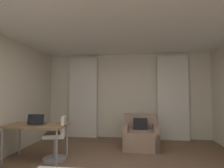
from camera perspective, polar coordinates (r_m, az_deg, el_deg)
wall_window at (r=5.54m, az=4.78°, el=-3.75°), size 5.12×0.06×2.60m
ceiling at (r=2.82m, az=1.78°, el=23.67°), size 5.12×6.12×0.06m
curtain_left_panel at (r=5.64m, az=-9.40°, el=-4.21°), size 0.90×0.06×2.50m
curtain_right_panel at (r=5.53m, az=19.15°, el=-4.10°), size 0.90×0.06×2.50m
armchair at (r=4.68m, az=9.27°, el=-16.43°), size 0.87×0.84×0.80m
desk at (r=4.04m, az=-23.26°, el=-12.90°), size 1.21×0.61×0.72m
desk_chair at (r=3.98m, az=-17.44°, el=-17.03°), size 0.49×0.49×0.88m
laptop at (r=4.00m, az=-23.17°, el=-11.38°), size 0.36×0.30×0.22m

